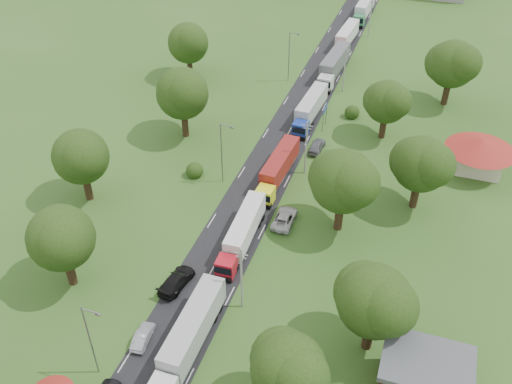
% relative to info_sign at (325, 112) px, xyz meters
% --- Properties ---
extents(ground, '(260.00, 260.00, 0.00)m').
position_rel_info_sign_xyz_m(ground, '(-5.20, -35.00, -3.00)').
color(ground, '#2C511B').
rests_on(ground, ground).
extents(road, '(8.00, 200.00, 0.04)m').
position_rel_info_sign_xyz_m(road, '(-5.20, -15.00, -3.00)').
color(road, black).
rests_on(road, ground).
extents(info_sign, '(0.12, 3.10, 4.10)m').
position_rel_info_sign_xyz_m(info_sign, '(0.00, 0.00, 0.00)').
color(info_sign, slate).
rests_on(info_sign, ground).
extents(pole_1, '(1.60, 0.24, 9.00)m').
position_rel_info_sign_xyz_m(pole_1, '(0.30, -42.00, 1.68)').
color(pole_1, gray).
rests_on(pole_1, ground).
extents(pole_2, '(1.60, 0.24, 9.00)m').
position_rel_info_sign_xyz_m(pole_2, '(0.30, -14.00, 1.68)').
color(pole_2, gray).
rests_on(pole_2, ground).
extents(pole_3, '(1.60, 0.24, 9.00)m').
position_rel_info_sign_xyz_m(pole_3, '(0.30, 14.00, 1.68)').
color(pole_3, gray).
rests_on(pole_3, ground).
extents(pole_4, '(1.60, 0.24, 9.00)m').
position_rel_info_sign_xyz_m(pole_4, '(0.30, 42.00, 1.68)').
color(pole_4, gray).
rests_on(pole_4, ground).
extents(lamp_0, '(2.03, 0.22, 10.00)m').
position_rel_info_sign_xyz_m(lamp_0, '(-10.55, -55.00, 2.55)').
color(lamp_0, slate).
rests_on(lamp_0, ground).
extents(lamp_1, '(2.03, 0.22, 10.00)m').
position_rel_info_sign_xyz_m(lamp_1, '(-10.55, -20.00, 2.55)').
color(lamp_1, slate).
rests_on(lamp_1, ground).
extents(lamp_2, '(2.03, 0.22, 10.00)m').
position_rel_info_sign_xyz_m(lamp_2, '(-10.55, 15.00, 2.55)').
color(lamp_2, slate).
rests_on(lamp_2, ground).
extents(tree_2, '(8.00, 8.00, 10.10)m').
position_rel_info_sign_xyz_m(tree_2, '(8.79, -52.86, 3.59)').
color(tree_2, '#382616').
rests_on(tree_2, ground).
extents(tree_3, '(8.80, 8.80, 11.07)m').
position_rel_info_sign_xyz_m(tree_3, '(14.79, -42.84, 4.22)').
color(tree_3, '#382616').
rests_on(tree_3, ground).
extents(tree_4, '(9.60, 9.60, 12.05)m').
position_rel_info_sign_xyz_m(tree_4, '(7.79, -24.83, 4.85)').
color(tree_4, '#382616').
rests_on(tree_4, ground).
extents(tree_5, '(8.80, 8.80, 11.07)m').
position_rel_info_sign_xyz_m(tree_5, '(16.79, -16.84, 4.22)').
color(tree_5, '#382616').
rests_on(tree_5, ground).
extents(tree_6, '(8.00, 8.00, 10.10)m').
position_rel_info_sign_xyz_m(tree_6, '(9.79, 0.14, 3.59)').
color(tree_6, '#382616').
rests_on(tree_6, ground).
extents(tree_7, '(9.60, 9.60, 12.05)m').
position_rel_info_sign_xyz_m(tree_7, '(18.79, 15.17, 4.85)').
color(tree_7, '#382616').
rests_on(tree_7, ground).
extents(tree_10, '(8.80, 8.80, 11.07)m').
position_rel_info_sign_xyz_m(tree_10, '(-20.21, -44.84, 4.22)').
color(tree_10, '#382616').
rests_on(tree_10, ground).
extents(tree_11, '(8.80, 8.80, 11.07)m').
position_rel_info_sign_xyz_m(tree_11, '(-27.21, -29.84, 4.22)').
color(tree_11, '#382616').
rests_on(tree_11, ground).
extents(tree_12, '(9.60, 9.60, 12.05)m').
position_rel_info_sign_xyz_m(tree_12, '(-21.21, -9.83, 4.85)').
color(tree_12, '#382616').
rests_on(tree_12, ground).
extents(tree_13, '(8.80, 8.80, 11.07)m').
position_rel_info_sign_xyz_m(tree_13, '(-29.21, 10.16, 4.22)').
color(tree_13, '#382616').
rests_on(tree_13, ground).
extents(house_brick, '(8.60, 6.60, 5.20)m').
position_rel_info_sign_xyz_m(house_brick, '(20.80, -47.00, -0.35)').
color(house_brick, maroon).
rests_on(house_brick, ground).
extents(house_cream, '(10.08, 10.08, 5.80)m').
position_rel_info_sign_xyz_m(house_cream, '(24.80, -5.00, 0.64)').
color(house_cream, beige).
rests_on(house_cream, ground).
extents(truck_0, '(2.61, 15.11, 4.19)m').
position_rel_info_sign_xyz_m(truck_0, '(-2.86, -49.40, -0.78)').
color(truck_0, silver).
rests_on(truck_0, ground).
extents(truck_1, '(2.75, 13.78, 3.81)m').
position_rel_info_sign_xyz_m(truck_1, '(-3.19, -32.04, -0.98)').
color(truck_1, '#AE1320').
rests_on(truck_1, ground).
extents(truck_2, '(2.96, 14.14, 3.91)m').
position_rel_info_sign_xyz_m(truck_2, '(-3.04, -17.04, -0.93)').
color(truck_2, '#EFF41C').
rests_on(truck_2, ground).
extents(truck_3, '(3.11, 14.41, 3.98)m').
position_rel_info_sign_xyz_m(truck_3, '(-3.04, 1.90, -0.89)').
color(truck_3, navy).
rests_on(truck_3, ground).
extents(truck_4, '(3.57, 15.80, 4.36)m').
position_rel_info_sign_xyz_m(truck_4, '(-2.89, 19.72, -0.69)').
color(truck_4, silver).
rests_on(truck_4, ground).
extents(truck_5, '(3.08, 14.22, 3.93)m').
position_rel_info_sign_xyz_m(truck_5, '(-3.46, 34.92, -0.92)').
color(truck_5, '#B31B26').
rests_on(truck_5, ground).
extents(truck_6, '(2.94, 14.74, 4.08)m').
position_rel_info_sign_xyz_m(truck_6, '(-2.86, 53.27, -0.84)').
color(truck_6, '#2A7047').
rests_on(truck_6, ground).
extents(car_lane_mid, '(1.86, 4.22, 1.35)m').
position_rel_info_sign_xyz_m(car_lane_mid, '(-8.20, -49.98, -2.33)').
color(car_lane_mid, '#9B9DA2').
rests_on(car_lane_mid, ground).
extents(car_lane_rear, '(3.12, 6.05, 1.68)m').
position_rel_info_sign_xyz_m(car_lane_rear, '(-8.20, -41.44, -2.16)').
color(car_lane_rear, black).
rests_on(car_lane_rear, ground).
extents(car_verge_near, '(2.65, 5.68, 1.57)m').
position_rel_info_sign_xyz_m(car_verge_near, '(0.71, -26.21, -2.22)').
color(car_verge_near, silver).
rests_on(car_verge_near, ground).
extents(car_verge_far, '(2.13, 4.92, 1.65)m').
position_rel_info_sign_xyz_m(car_verge_far, '(0.56, -7.37, -2.18)').
color(car_verge_far, slate).
rests_on(car_verge_far, ground).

